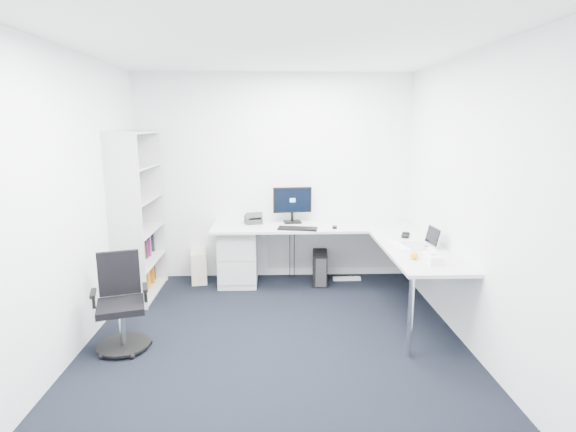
{
  "coord_description": "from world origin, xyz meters",
  "views": [
    {
      "loc": [
        -0.01,
        -3.82,
        2.06
      ],
      "look_at": [
        0.15,
        1.05,
        1.05
      ],
      "focal_mm": 28.0,
      "sensor_mm": 36.0,
      "label": 1
    }
  ],
  "objects_px": {
    "l_desk": "(320,263)",
    "laptop": "(416,237)",
    "task_chair": "(120,304)",
    "monitor": "(292,205)",
    "bookshelf": "(138,215)"
  },
  "relations": [
    {
      "from": "l_desk",
      "to": "laptop",
      "type": "xyz_separation_m",
      "value": [
        0.93,
        -0.7,
        0.5
      ]
    },
    {
      "from": "task_chair",
      "to": "laptop",
      "type": "height_order",
      "value": "laptop"
    },
    {
      "from": "l_desk",
      "to": "monitor",
      "type": "distance_m",
      "value": 0.86
    },
    {
      "from": "monitor",
      "to": "l_desk",
      "type": "bearing_deg",
      "value": -64.19
    },
    {
      "from": "task_chair",
      "to": "laptop",
      "type": "bearing_deg",
      "value": -4.96
    },
    {
      "from": "bookshelf",
      "to": "monitor",
      "type": "distance_m",
      "value": 1.91
    },
    {
      "from": "l_desk",
      "to": "bookshelf",
      "type": "bearing_deg",
      "value": 178.68
    },
    {
      "from": "task_chair",
      "to": "laptop",
      "type": "xyz_separation_m",
      "value": [
        2.9,
        0.63,
        0.45
      ]
    },
    {
      "from": "bookshelf",
      "to": "laptop",
      "type": "distance_m",
      "value": 3.2
    },
    {
      "from": "task_chair",
      "to": "monitor",
      "type": "distance_m",
      "value": 2.53
    },
    {
      "from": "monitor",
      "to": "laptop",
      "type": "relative_size",
      "value": 1.61
    },
    {
      "from": "task_chair",
      "to": "l_desk",
      "type": "bearing_deg",
      "value": 16.96
    },
    {
      "from": "l_desk",
      "to": "bookshelf",
      "type": "xyz_separation_m",
      "value": [
        -2.17,
        0.05,
        0.6
      ]
    },
    {
      "from": "monitor",
      "to": "laptop",
      "type": "bearing_deg",
      "value": -50.38
    },
    {
      "from": "monitor",
      "to": "laptop",
      "type": "height_order",
      "value": "monitor"
    }
  ]
}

